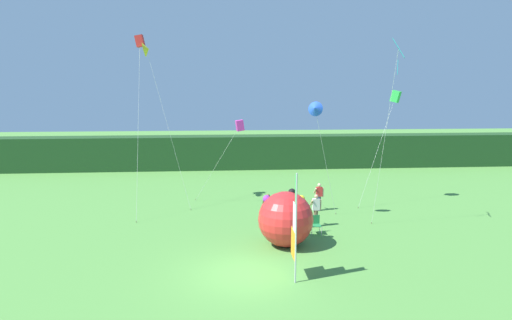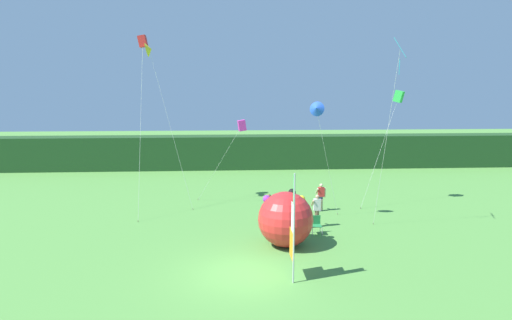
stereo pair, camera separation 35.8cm
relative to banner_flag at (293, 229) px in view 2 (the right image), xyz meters
name	(u,v)px [view 2 (the right image)]	position (x,y,z in m)	size (l,w,h in m)	color
ground_plane	(242,274)	(-1.84, 0.61, -1.95)	(120.00, 120.00, 0.00)	#518E3D
distant_treeline	(234,152)	(-1.84, 23.54, -0.49)	(80.00, 2.40, 2.92)	#1E421E
banner_flag	(293,229)	(0.00, 0.00, 0.00)	(0.06, 1.03, 4.08)	#B7B7BC
person_near_banner	(317,210)	(2.17, 6.18, -1.05)	(0.55, 0.48, 1.70)	brown
person_mid_field	(269,208)	(-0.26, 6.65, -1.07)	(0.55, 0.48, 1.65)	brown
person_far_left	(321,196)	(2.99, 9.14, -1.09)	(0.55, 0.48, 1.62)	#2D334C
inflatable_balloon	(286,219)	(0.20, 3.53, -0.70)	(2.49, 2.49, 2.55)	red
folding_chair	(316,224)	(1.91, 5.10, -1.44)	(0.51, 0.51, 0.89)	#BCBCC1
kite_green_box_0	(399,97)	(7.95, 10.80, 4.60)	(2.90, 1.74, 6.96)	brown
kite_red_box_1	(143,42)	(-7.32, 11.54, 7.78)	(0.57, 4.22, 10.16)	brown
kite_yellow_delta_2	(149,50)	(-6.87, 11.10, 7.29)	(2.69, 1.69, 9.72)	brown
kite_cyan_diamond_3	(399,56)	(5.82, 5.57, 6.60)	(1.07, 1.36, 9.38)	brown
kite_magenta_box_4	(242,126)	(-1.55, 10.38, 2.93)	(3.08, 2.02, 5.25)	brown
kite_blue_delta_5	(317,109)	(2.26, 7.33, 4.04)	(1.99, 1.34, 6.42)	brown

